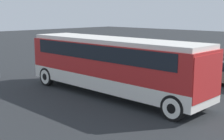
# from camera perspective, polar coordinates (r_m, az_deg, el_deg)

# --- Properties ---
(ground_plane) EXTENTS (120.00, 120.00, 0.00)m
(ground_plane) POSITION_cam_1_polar(r_m,az_deg,el_deg) (17.29, 0.00, -4.61)
(ground_plane) COLOR #26282B
(tour_bus) EXTENTS (11.28, 2.67, 3.14)m
(tour_bus) POSITION_cam_1_polar(r_m,az_deg,el_deg) (16.83, 0.24, 1.60)
(tour_bus) COLOR silver
(tour_bus) RESTS_ON ground_plane
(parked_car_mid) EXTENTS (4.36, 1.88, 1.33)m
(parked_car_mid) POSITION_cam_1_polar(r_m,az_deg,el_deg) (24.42, 3.05, 1.44)
(parked_car_mid) COLOR #2D5638
(parked_car_mid) RESTS_ON ground_plane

